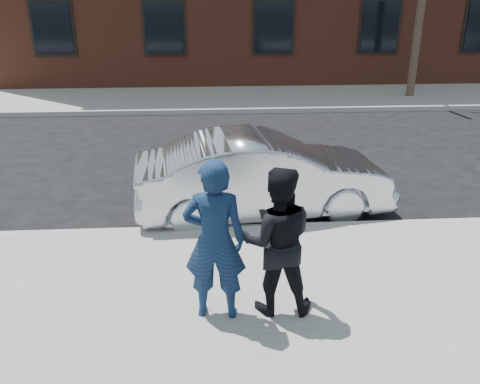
{
  "coord_description": "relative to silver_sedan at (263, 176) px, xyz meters",
  "views": [
    {
      "loc": [
        -2.25,
        -5.55,
        3.67
      ],
      "look_at": [
        -1.87,
        0.4,
        1.2
      ],
      "focal_mm": 38.0,
      "sensor_mm": 36.0,
      "label": 1
    }
  ],
  "objects": [
    {
      "name": "ground",
      "position": [
        1.37,
        -2.3,
        -0.7
      ],
      "size": [
        100.0,
        100.0,
        0.0
      ],
      "primitive_type": "plane",
      "color": "black",
      "rests_on": "ground"
    },
    {
      "name": "near_sidewalk",
      "position": [
        1.37,
        -2.55,
        -0.62
      ],
      "size": [
        50.0,
        3.5,
        0.15
      ],
      "primitive_type": "cube",
      "color": "gray",
      "rests_on": "ground"
    },
    {
      "name": "near_curb",
      "position": [
        1.37,
        -0.75,
        -0.62
      ],
      "size": [
        50.0,
        0.1,
        0.15
      ],
      "primitive_type": "cube",
      "color": "#999691",
      "rests_on": "ground"
    },
    {
      "name": "far_sidewalk",
      "position": [
        1.37,
        8.95,
        -0.62
      ],
      "size": [
        50.0,
        3.5,
        0.15
      ],
      "primitive_type": "cube",
      "color": "gray",
      "rests_on": "ground"
    },
    {
      "name": "far_curb",
      "position": [
        1.37,
        7.15,
        -0.62
      ],
      "size": [
        50.0,
        0.1,
        0.15
      ],
      "primitive_type": "cube",
      "color": "#999691",
      "rests_on": "ground"
    },
    {
      "name": "silver_sedan",
      "position": [
        0.0,
        0.0,
        0.0
      ],
      "size": [
        4.35,
        1.92,
        1.39
      ],
      "primitive_type": "imported",
      "rotation": [
        0.0,
        0.0,
        1.68
      ],
      "color": "#B7BABF",
      "rests_on": "ground"
    },
    {
      "name": "man_hoodie",
      "position": [
        -0.85,
        -2.99,
        0.39
      ],
      "size": [
        0.73,
        0.55,
        1.87
      ],
      "rotation": [
        0.0,
        0.0,
        3.04
      ],
      "color": "navy",
      "rests_on": "near_sidewalk"
    },
    {
      "name": "man_peacoat",
      "position": [
        -0.16,
        -2.92,
        0.33
      ],
      "size": [
        0.88,
        0.71,
        1.74
      ],
      "rotation": [
        0.0,
        0.0,
        3.08
      ],
      "color": "black",
      "rests_on": "near_sidewalk"
    }
  ]
}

